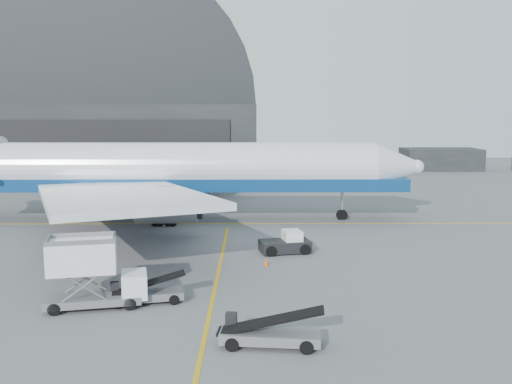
{
  "coord_description": "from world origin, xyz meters",
  "views": [
    {
      "loc": [
        2.35,
        -35.3,
        11.06
      ],
      "look_at": [
        2.65,
        10.65,
        4.5
      ],
      "focal_mm": 40.0,
      "sensor_mm": 36.0,
      "label": 1
    }
  ],
  "objects_px": {
    "airliner": "(168,170)",
    "pushback_tug": "(286,244)",
    "belt_loader_b": "(269,334)",
    "belt_loader_a": "(145,294)",
    "catering_truck": "(92,274)"
  },
  "relations": [
    {
      "from": "airliner",
      "to": "pushback_tug",
      "type": "distance_m",
      "value": 18.23
    },
    {
      "from": "pushback_tug",
      "to": "belt_loader_b",
      "type": "relative_size",
      "value": 0.82
    },
    {
      "from": "pushback_tug",
      "to": "belt_loader_a",
      "type": "bearing_deg",
      "value": -138.82
    },
    {
      "from": "pushback_tug",
      "to": "belt_loader_b",
      "type": "distance_m",
      "value": 18.1
    },
    {
      "from": "airliner",
      "to": "pushback_tug",
      "type": "relative_size",
      "value": 12.37
    },
    {
      "from": "airliner",
      "to": "belt_loader_a",
      "type": "distance_m",
      "value": 26.0
    },
    {
      "from": "pushback_tug",
      "to": "belt_loader_a",
      "type": "distance_m",
      "value": 14.82
    },
    {
      "from": "airliner",
      "to": "pushback_tug",
      "type": "bearing_deg",
      "value": -50.49
    },
    {
      "from": "belt_loader_a",
      "to": "catering_truck",
      "type": "bearing_deg",
      "value": -178.14
    },
    {
      "from": "pushback_tug",
      "to": "belt_loader_b",
      "type": "bearing_deg",
      "value": -107.82
    },
    {
      "from": "catering_truck",
      "to": "belt_loader_a",
      "type": "bearing_deg",
      "value": 2.52
    },
    {
      "from": "airliner",
      "to": "belt_loader_b",
      "type": "relative_size",
      "value": 10.15
    },
    {
      "from": "airliner",
      "to": "catering_truck",
      "type": "distance_m",
      "value": 26.41
    },
    {
      "from": "airliner",
      "to": "belt_loader_b",
      "type": "height_order",
      "value": "airliner"
    },
    {
      "from": "airliner",
      "to": "catering_truck",
      "type": "bearing_deg",
      "value": -91.09
    }
  ]
}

